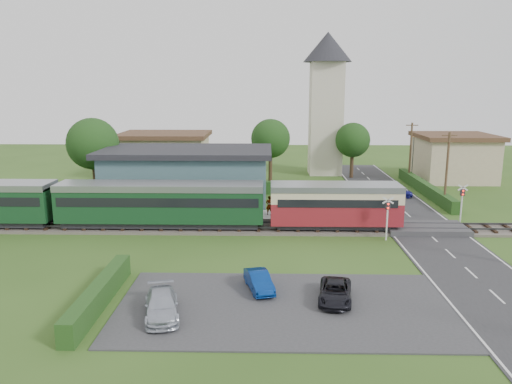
{
  "coord_description": "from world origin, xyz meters",
  "views": [
    {
      "loc": [
        -2.37,
        -35.77,
        11.12
      ],
      "look_at": [
        -3.28,
        4.0,
        2.63
      ],
      "focal_mm": 35.0,
      "sensor_mm": 36.0,
      "label": 1
    }
  ],
  "objects_px": {
    "car_park_silver": "(162,305)",
    "car_on_road": "(396,192)",
    "train": "(121,202)",
    "crossing_signal_near": "(388,212)",
    "pedestrian_far": "(126,204)",
    "church_tower": "(326,93)",
    "house_west": "(165,155)",
    "car_park_blue": "(259,281)",
    "car_park_dark": "(335,292)",
    "crossing_signal_far": "(462,198)",
    "equipment_hut": "(83,198)",
    "house_east": "(454,157)",
    "pedestrian_near": "(269,205)",
    "station_building": "(188,176)"
  },
  "relations": [
    {
      "from": "car_park_silver",
      "to": "car_on_road",
      "type": "bearing_deg",
      "value": 43.56
    },
    {
      "from": "train",
      "to": "crossing_signal_near",
      "type": "bearing_deg",
      "value": -6.77
    },
    {
      "from": "pedestrian_far",
      "to": "church_tower",
      "type": "bearing_deg",
      "value": -65.2
    },
    {
      "from": "house_west",
      "to": "car_park_blue",
      "type": "relative_size",
      "value": 3.44
    },
    {
      "from": "car_park_blue",
      "to": "car_park_dark",
      "type": "bearing_deg",
      "value": -33.95
    },
    {
      "from": "car_park_dark",
      "to": "train",
      "type": "bearing_deg",
      "value": 147.28
    },
    {
      "from": "church_tower",
      "to": "crossing_signal_near",
      "type": "relative_size",
      "value": 5.37
    },
    {
      "from": "crossing_signal_far",
      "to": "car_park_blue",
      "type": "relative_size",
      "value": 1.04
    },
    {
      "from": "car_on_road",
      "to": "car_park_silver",
      "type": "height_order",
      "value": "car_park_silver"
    },
    {
      "from": "car_on_road",
      "to": "pedestrian_far",
      "type": "height_order",
      "value": "pedestrian_far"
    },
    {
      "from": "equipment_hut",
      "to": "car_park_silver",
      "type": "xyz_separation_m",
      "value": [
        10.5,
        -18.46,
        -1.1
      ]
    },
    {
      "from": "church_tower",
      "to": "house_east",
      "type": "distance_m",
      "value": 17.21
    },
    {
      "from": "crossing_signal_far",
      "to": "pedestrian_near",
      "type": "xyz_separation_m",
      "value": [
        -15.79,
        0.71,
        -0.88
      ]
    },
    {
      "from": "crossing_signal_far",
      "to": "car_park_dark",
      "type": "height_order",
      "value": "crossing_signal_far"
    },
    {
      "from": "station_building",
      "to": "house_east",
      "type": "xyz_separation_m",
      "value": [
        30.0,
        13.01,
        0.1
      ]
    },
    {
      "from": "church_tower",
      "to": "car_on_road",
      "type": "relative_size",
      "value": 5.19
    },
    {
      "from": "crossing_signal_near",
      "to": "house_west",
      "type": "bearing_deg",
      "value": 130.11
    },
    {
      "from": "house_east",
      "to": "train",
      "type": "bearing_deg",
      "value": -146.99
    },
    {
      "from": "car_park_silver",
      "to": "pedestrian_near",
      "type": "relative_size",
      "value": 2.41
    },
    {
      "from": "car_park_blue",
      "to": "pedestrian_near",
      "type": "xyz_separation_m",
      "value": [
        0.61,
        15.06,
        0.66
      ]
    },
    {
      "from": "train",
      "to": "house_west",
      "type": "distance_m",
      "value": 23.04
    },
    {
      "from": "car_park_silver",
      "to": "car_park_dark",
      "type": "height_order",
      "value": "car_park_silver"
    },
    {
      "from": "equipment_hut",
      "to": "pedestrian_near",
      "type": "relative_size",
      "value": 1.57
    },
    {
      "from": "crossing_signal_near",
      "to": "car_park_silver",
      "type": "relative_size",
      "value": 0.84
    },
    {
      "from": "house_west",
      "to": "car_park_blue",
      "type": "distance_m",
      "value": 37.09
    },
    {
      "from": "equipment_hut",
      "to": "house_east",
      "type": "relative_size",
      "value": 0.29
    },
    {
      "from": "house_west",
      "to": "car_park_blue",
      "type": "bearing_deg",
      "value": -70.76
    },
    {
      "from": "house_west",
      "to": "car_park_dark",
      "type": "height_order",
      "value": "house_west"
    },
    {
      "from": "equipment_hut",
      "to": "crossing_signal_near",
      "type": "xyz_separation_m",
      "value": [
        24.4,
        -5.61,
        0.39
      ]
    },
    {
      "from": "car_park_silver",
      "to": "pedestrian_near",
      "type": "bearing_deg",
      "value": 61.27
    },
    {
      "from": "crossing_signal_far",
      "to": "car_park_dark",
      "type": "distance_m",
      "value": 20.05
    },
    {
      "from": "train",
      "to": "equipment_hut",
      "type": "bearing_deg",
      "value": 142.27
    },
    {
      "from": "equipment_hut",
      "to": "station_building",
      "type": "height_order",
      "value": "station_building"
    },
    {
      "from": "station_building",
      "to": "house_east",
      "type": "height_order",
      "value": "house_east"
    },
    {
      "from": "car_park_blue",
      "to": "car_park_silver",
      "type": "distance_m",
      "value": 5.75
    },
    {
      "from": "car_park_dark",
      "to": "crossing_signal_near",
      "type": "bearing_deg",
      "value": 73.2
    },
    {
      "from": "station_building",
      "to": "pedestrian_far",
      "type": "height_order",
      "value": "station_building"
    },
    {
      "from": "equipment_hut",
      "to": "crossing_signal_near",
      "type": "bearing_deg",
      "value": -12.94
    },
    {
      "from": "crossing_signal_near",
      "to": "car_park_silver",
      "type": "xyz_separation_m",
      "value": [
        -13.9,
        -12.85,
        -1.49
      ]
    },
    {
      "from": "station_building",
      "to": "car_park_dark",
      "type": "distance_m",
      "value": 25.04
    },
    {
      "from": "car_park_dark",
      "to": "pedestrian_far",
      "type": "bearing_deg",
      "value": 141.96
    },
    {
      "from": "train",
      "to": "car_on_road",
      "type": "distance_m",
      "value": 27.2
    },
    {
      "from": "church_tower",
      "to": "house_east",
      "type": "bearing_deg",
      "value": -14.93
    },
    {
      "from": "church_tower",
      "to": "car_park_silver",
      "type": "bearing_deg",
      "value": -106.86
    },
    {
      "from": "house_west",
      "to": "car_park_silver",
      "type": "relative_size",
      "value": 2.77
    },
    {
      "from": "station_building",
      "to": "train",
      "type": "bearing_deg",
      "value": -113.25
    },
    {
      "from": "house_west",
      "to": "crossing_signal_near",
      "type": "relative_size",
      "value": 3.3
    },
    {
      "from": "house_east",
      "to": "car_park_silver",
      "type": "bearing_deg",
      "value": -126.43
    },
    {
      "from": "pedestrian_far",
      "to": "house_east",
      "type": "bearing_deg",
      "value": -86.13
    },
    {
      "from": "equipment_hut",
      "to": "car_on_road",
      "type": "relative_size",
      "value": 0.75
    }
  ]
}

